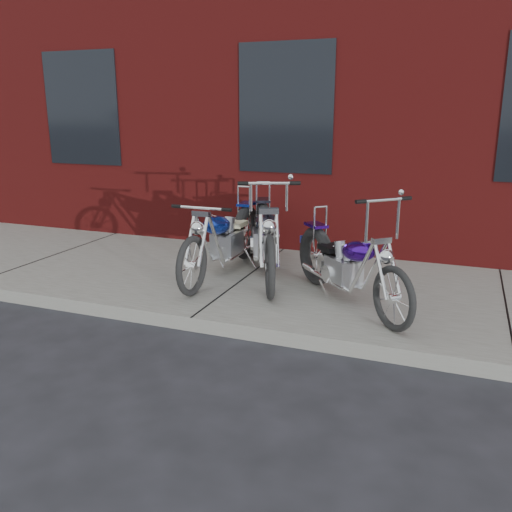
% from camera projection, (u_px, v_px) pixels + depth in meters
% --- Properties ---
extents(ground, '(120.00, 120.00, 0.00)m').
position_uv_depth(ground, '(191.00, 332.00, 5.51)').
color(ground, black).
rests_on(ground, ground).
extents(sidewalk, '(22.00, 3.00, 0.15)m').
position_uv_depth(sidewalk, '(246.00, 282.00, 6.84)').
color(sidewalk, slate).
rests_on(sidewalk, ground).
extents(building_brick, '(22.00, 10.00, 8.00)m').
position_uv_depth(building_brick, '(358.00, 23.00, 11.67)').
color(building_brick, maroon).
rests_on(building_brick, ground).
extents(chopper_purple, '(1.58, 1.67, 1.23)m').
position_uv_depth(chopper_purple, '(348.00, 268.00, 5.81)').
color(chopper_purple, black).
rests_on(chopper_purple, sidewalk).
extents(chopper_blue, '(0.58, 2.38, 1.03)m').
position_uv_depth(chopper_blue, '(224.00, 241.00, 6.85)').
color(chopper_blue, black).
rests_on(chopper_blue, sidewalk).
extents(chopper_third, '(1.09, 2.34, 1.27)m').
position_uv_depth(chopper_third, '(266.00, 240.00, 6.82)').
color(chopper_third, black).
rests_on(chopper_third, sidewalk).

